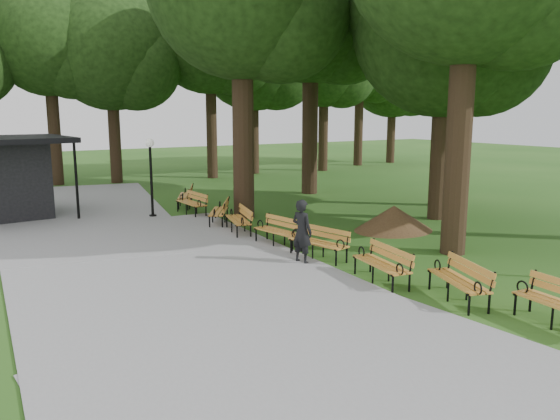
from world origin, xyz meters
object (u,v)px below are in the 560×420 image
bench_2 (458,281)px  person (302,232)px  bench_6 (238,220)px  bench_8 (191,203)px  bench_4 (318,243)px  lawn_tree_1 (445,24)px  bench_9 (185,196)px  bench_5 (279,232)px  bench_3 (381,264)px  bench_7 (219,212)px  dirt_mound (394,218)px  lamp_post (151,161)px  lawn_tree_5 (448,42)px

bench_2 → person: bearing=-144.3°
bench_6 → bench_8: (-0.06, 3.94, 0.00)m
bench_4 → bench_6: same height
lawn_tree_1 → bench_9: bearing=133.3°
bench_5 → lawn_tree_1: 9.78m
bench_3 → bench_7: same height
bench_3 → bench_7: bearing=-168.4°
bench_4 → bench_7: 5.72m
bench_2 → lawn_tree_1: bearing=155.1°
person → bench_6: size_ratio=0.90×
bench_2 → lawn_tree_1: size_ratio=0.18×
bench_5 → lawn_tree_1: lawn_tree_1 is taller
dirt_mound → bench_4: size_ratio=1.24×
bench_2 → bench_6: 8.34m
person → bench_3: size_ratio=0.90×
bench_8 → lawn_tree_1: bearing=50.3°
bench_5 → bench_7: 3.98m
lamp_post → bench_6: bearing=-69.2°
dirt_mound → lawn_tree_5: 8.63m
bench_8 → bench_5: bearing=-0.5°
bench_5 → bench_6: same height
bench_5 → person: bearing=-22.9°
dirt_mound → bench_6: size_ratio=1.24×
bench_6 → bench_8: size_ratio=1.00×
bench_3 → bench_9: 12.31m
bench_2 → bench_4: size_ratio=1.00×
bench_7 → bench_9: 4.12m
dirt_mound → bench_2: (-3.65, -5.92, 0.01)m
person → bench_7: 5.88m
bench_7 → lawn_tree_1: bearing=96.9°
dirt_mound → bench_4: (-4.25, -1.62, 0.01)m
lamp_post → bench_6: 4.73m
bench_8 → lawn_tree_1: size_ratio=0.18×
bench_9 → bench_2: bearing=27.5°
bench_9 → lawn_tree_5: size_ratio=0.20×
bench_8 → bench_2: bearing=1.9°
bench_4 → bench_5: (-0.21, 1.73, 0.00)m
bench_4 → lawn_tree_1: size_ratio=0.18×
lamp_post → lawn_tree_1: lawn_tree_1 is taller
bench_9 → lawn_tree_1: size_ratio=0.18×
bench_8 → bench_6: bearing=-2.3°
person → bench_7: person is taller
bench_4 → lawn_tree_5: 12.16m
bench_3 → bench_8: bearing=-168.1°
bench_5 → lawn_tree_5: 11.82m
lamp_post → dirt_mound: lamp_post is taller
lamp_post → bench_9: size_ratio=1.57×
bench_2 → bench_3: size_ratio=1.00×
person → dirt_mound: 5.21m
person → bench_8: size_ratio=0.90×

